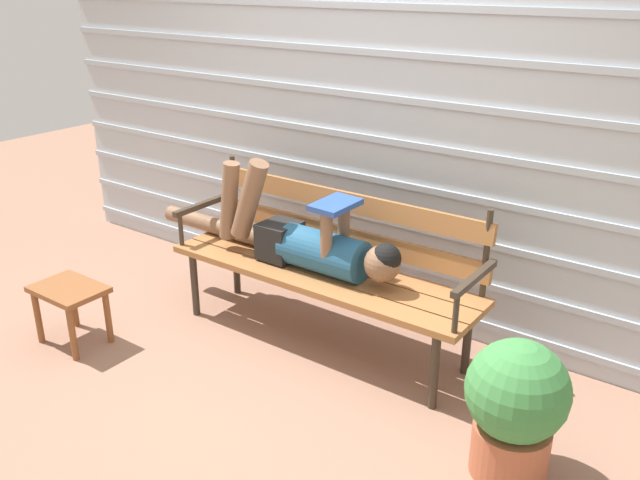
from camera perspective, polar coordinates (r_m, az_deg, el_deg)
The scene contains 6 objects.
ground_plane at distance 3.77m, azimuth -1.01°, elevation -9.31°, with size 12.00×12.00×0.00m, color #936B56.
house_siding at distance 3.88m, azimuth 4.90°, elevation 8.70°, with size 5.23×0.08×2.14m.
park_bench at distance 3.68m, azimuth 0.64°, elevation -1.56°, with size 1.83×0.49×0.90m.
reclining_person at distance 3.66m, azimuth -1.75°, elevation 0.08°, with size 1.73×0.26×0.58m.
footstool at distance 3.96m, azimuth -20.58°, elevation -4.69°, with size 0.40×0.29×0.34m.
potted_plant at distance 2.88m, azimuth 16.35°, elevation -13.38°, with size 0.42×0.42×0.62m.
Camera 1 is at (1.95, -2.57, 1.96)m, focal length 37.46 mm.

